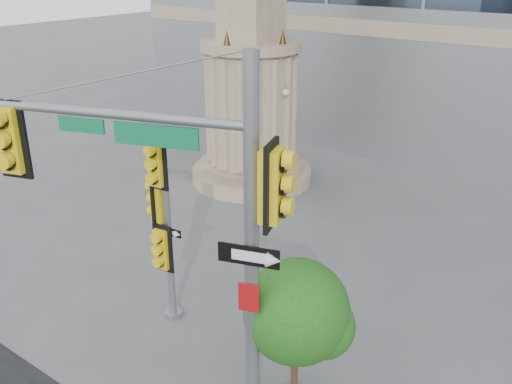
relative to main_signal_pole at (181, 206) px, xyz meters
The scene contains 5 objects.
ground 4.19m from the main_signal_pole, 95.55° to the left, with size 120.00×120.00×0.00m, color #545456.
monument 11.68m from the main_signal_pole, 121.67° to the left, with size 4.40×4.40×16.60m.
main_signal_pole is the anchor object (origin of this frame).
secondary_signal_pole 3.29m from the main_signal_pole, 143.04° to the left, with size 0.79×0.58×4.45m.
street_tree 2.88m from the main_signal_pole, 37.66° to the left, with size 1.93×1.88×3.01m.
Camera 1 is at (6.04, -6.81, 7.80)m, focal length 40.00 mm.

